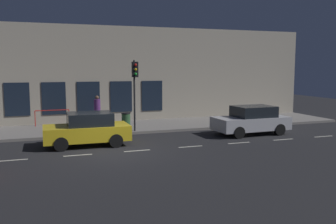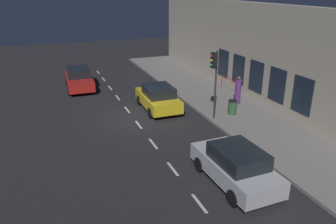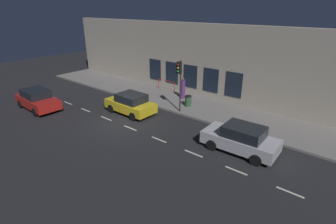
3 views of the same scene
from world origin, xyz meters
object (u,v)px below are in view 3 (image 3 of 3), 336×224
parked_car_0 (131,104)px  trash_bin (188,101)px  parked_car_1 (241,139)px  traffic_light (179,75)px  pedestrian_0 (183,89)px  parked_car_2 (37,99)px

parked_car_0 → trash_bin: size_ratio=4.57×
parked_car_1 → trash_bin: parked_car_1 is taller
traffic_light → parked_car_1: (-2.25, -6.09, -2.29)m
traffic_light → parked_car_1: 6.88m
traffic_light → trash_bin: (1.48, 0.19, -2.49)m
parked_car_1 → pedestrian_0: bearing=55.5°
parked_car_2 → trash_bin: size_ratio=5.02×
parked_car_0 → parked_car_1: size_ratio=0.95×
parked_car_0 → traffic_light: bearing=-51.4°
parked_car_2 → pedestrian_0: size_ratio=2.38×
trash_bin → parked_car_1: bearing=-120.7°
traffic_light → pedestrian_0: size_ratio=2.15×
parked_car_1 → parked_car_2: (-4.12, 15.49, 0.00)m
parked_car_1 → parked_car_2: same height
pedestrian_0 → trash_bin: (-1.29, -1.49, -0.41)m
traffic_light → trash_bin: traffic_light is taller
traffic_light → parked_car_2: (-6.37, 9.41, -2.29)m
parked_car_0 → parked_car_2: same height
parked_car_2 → parked_car_1: bearing=106.9°
parked_car_1 → parked_car_2: bearing=103.3°
traffic_light → parked_car_0: size_ratio=0.99×
parked_car_1 → pedestrian_0: size_ratio=2.28×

